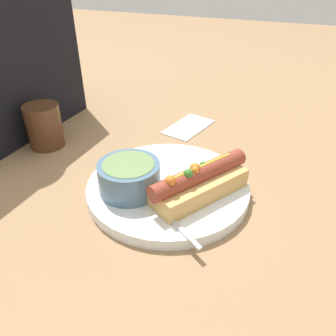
% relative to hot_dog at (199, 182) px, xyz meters
% --- Properties ---
extents(ground_plane, '(4.00, 4.00, 0.00)m').
position_rel_hot_dog_xyz_m(ground_plane, '(0.01, 0.06, -0.05)').
color(ground_plane, '#93704C').
extents(dinner_plate, '(0.29, 0.29, 0.02)m').
position_rel_hot_dog_xyz_m(dinner_plate, '(0.01, 0.06, -0.04)').
color(dinner_plate, white).
rests_on(dinner_plate, ground_plane).
extents(hot_dog, '(0.18, 0.14, 0.06)m').
position_rel_hot_dog_xyz_m(hot_dog, '(0.00, 0.00, 0.00)').
color(hot_dog, tan).
rests_on(hot_dog, dinner_plate).
extents(soup_bowl, '(0.11, 0.11, 0.05)m').
position_rel_hot_dog_xyz_m(soup_bowl, '(-0.03, 0.11, 0.00)').
color(soup_bowl, slate).
rests_on(soup_bowl, dinner_plate).
extents(spoon, '(0.11, 0.15, 0.01)m').
position_rel_hot_dog_xyz_m(spoon, '(-0.05, 0.06, -0.02)').
color(spoon, '#B7B7BC').
rests_on(spoon, dinner_plate).
extents(drinking_glass, '(0.08, 0.08, 0.10)m').
position_rel_hot_dog_xyz_m(drinking_glass, '(0.07, 0.38, 0.00)').
color(drinking_glass, '#4C2D19').
rests_on(drinking_glass, ground_plane).
extents(napkin, '(0.15, 0.10, 0.01)m').
position_rel_hot_dog_xyz_m(napkin, '(0.28, 0.12, -0.04)').
color(napkin, white).
rests_on(napkin, ground_plane).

